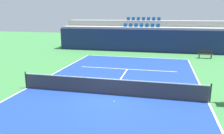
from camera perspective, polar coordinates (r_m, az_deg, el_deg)
ground_plane at (r=13.44m, az=-0.57°, el=-6.99°), size 80.00×80.00×0.00m
court_surface at (r=13.43m, az=-0.57°, el=-6.97°), size 11.00×24.00×0.01m
baseline_far at (r=24.81m, az=5.96°, el=2.46°), size 11.00×0.10×0.00m
sideline_left at (r=15.58m, az=-20.53°, el=-4.93°), size 0.10×24.00×0.00m
sideline_right at (r=13.33m, az=23.10°, el=-8.23°), size 0.10×24.00×0.00m
service_line_far at (r=19.44m, az=3.88°, el=-0.54°), size 8.26×0.10×0.00m
centre_service_line at (r=16.40m, az=2.07°, el=-3.16°), size 0.10×6.40×0.00m
back_wall at (r=28.29m, az=6.99°, el=6.55°), size 20.90×0.30×2.73m
stands_tier_lower at (r=29.61m, az=7.29°, el=7.08°), size 20.90×2.40×2.98m
stands_tier_upper at (r=31.95m, az=7.76°, el=8.20°), size 20.90×2.40×3.73m
seating_row_lower at (r=29.57m, az=7.40°, el=10.21°), size 4.61×0.44×0.44m
seating_row_upper at (r=31.93m, az=7.89°, el=11.77°), size 4.61×0.44×0.44m
tennis_net at (r=13.27m, az=-0.58°, el=-4.93°), size 11.08×0.08×1.07m
player_bench at (r=26.06m, az=22.41°, el=3.15°), size 1.50×0.40×0.85m
tennis_ball_0 at (r=12.31m, az=0.54°, el=-8.72°), size 0.07×0.07×0.07m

